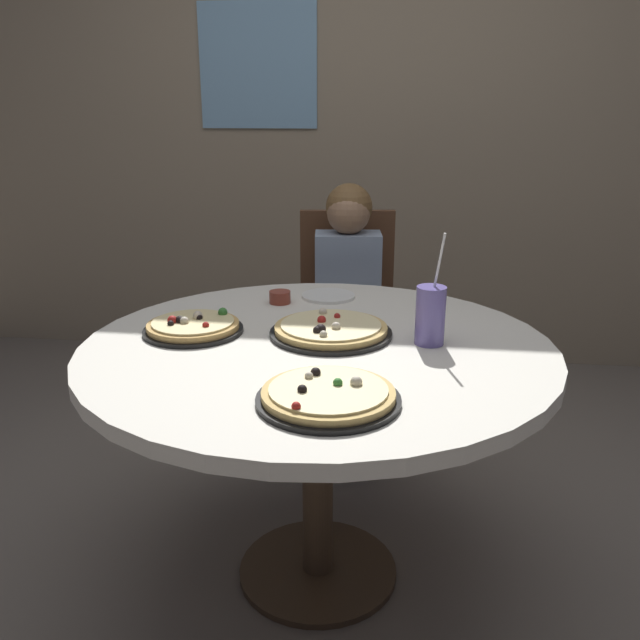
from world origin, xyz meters
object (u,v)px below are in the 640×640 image
(diner_child, at_px, (347,337))
(plate_small, at_px, (328,296))
(pizza_veggie, at_px, (193,327))
(pizza_cheese, at_px, (331,330))
(sauce_bowl, at_px, (280,297))
(chair_wooden, at_px, (347,312))
(dining_table, at_px, (318,373))
(soda_cup, at_px, (430,315))
(pizza_pepperoni, at_px, (328,395))

(diner_child, xyz_separation_m, plate_small, (-0.03, -0.37, 0.27))
(pizza_veggie, xyz_separation_m, pizza_cheese, (0.39, 0.03, -0.00))
(plate_small, bearing_deg, sauce_bowl, -149.66)
(chair_wooden, bearing_deg, dining_table, -89.39)
(soda_cup, bearing_deg, pizza_veggie, 179.39)
(pizza_cheese, bearing_deg, diner_child, 91.45)
(diner_child, height_order, pizza_veggie, diner_child)
(pizza_pepperoni, distance_m, plate_small, 0.84)
(pizza_veggie, relative_size, pizza_pepperoni, 0.89)
(chair_wooden, xyz_separation_m, pizza_cheese, (0.04, -0.93, 0.24))
(soda_cup, bearing_deg, chair_wooden, 107.88)
(soda_cup, relative_size, plate_small, 1.71)
(diner_child, bearing_deg, soda_cup, -69.58)
(plate_small, bearing_deg, pizza_pepperoni, -83.12)
(pizza_pepperoni, bearing_deg, soda_cup, 61.09)
(dining_table, bearing_deg, chair_wooden, 90.61)
(pizza_pepperoni, bearing_deg, pizza_cheese, 96.02)
(sauce_bowl, bearing_deg, pizza_cheese, -55.90)
(pizza_veggie, distance_m, pizza_pepperoni, 0.61)
(soda_cup, xyz_separation_m, plate_small, (-0.33, 0.42, -0.08))
(diner_child, relative_size, soda_cup, 3.53)
(dining_table, distance_m, pizza_cheese, 0.13)
(pizza_cheese, bearing_deg, sauce_bowl, 124.10)
(pizza_veggie, height_order, pizza_cheese, same)
(chair_wooden, relative_size, plate_small, 5.28)
(pizza_cheese, xyz_separation_m, sauce_bowl, (-0.20, 0.30, 0.00))
(pizza_pepperoni, bearing_deg, plate_small, 96.88)
(chair_wooden, relative_size, pizza_cheese, 2.75)
(chair_wooden, bearing_deg, diner_child, -83.84)
(soda_cup, bearing_deg, plate_small, 127.93)
(pizza_cheese, height_order, soda_cup, soda_cup)
(sauce_bowl, bearing_deg, soda_cup, -34.87)
(dining_table, xyz_separation_m, pizza_pepperoni, (0.07, -0.38, 0.11))
(chair_wooden, distance_m, soda_cup, 1.06)
(dining_table, bearing_deg, pizza_veggie, 173.32)
(dining_table, distance_m, chair_wooden, 1.01)
(chair_wooden, height_order, pizza_cheese, chair_wooden)
(pizza_cheese, relative_size, sauce_bowl, 4.94)
(chair_wooden, height_order, soda_cup, soda_cup)
(chair_wooden, height_order, pizza_pepperoni, chair_wooden)
(pizza_veggie, relative_size, soda_cup, 0.93)
(diner_child, relative_size, pizza_veggie, 3.80)
(pizza_pepperoni, xyz_separation_m, sauce_bowl, (-0.25, 0.74, 0.00))
(diner_child, bearing_deg, pizza_veggie, -115.60)
(soda_cup, bearing_deg, dining_table, -173.26)
(pizza_cheese, bearing_deg, soda_cup, -6.75)
(plate_small, bearing_deg, diner_child, 84.65)
(pizza_veggie, xyz_separation_m, sauce_bowl, (0.19, 0.32, 0.00))
(pizza_veggie, bearing_deg, dining_table, -6.68)
(dining_table, distance_m, diner_child, 0.84)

